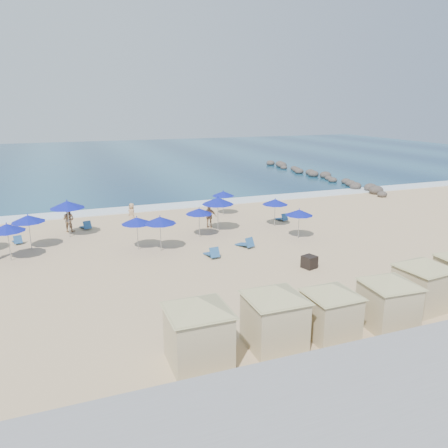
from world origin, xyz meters
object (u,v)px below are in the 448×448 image
Objects in this scene: cabana_0 at (198,322)px; cabana_2 at (331,303)px; beachgoer_1 at (68,219)px; beachgoer_3 at (132,213)px; umbrella_6 at (218,201)px; umbrella_7 at (199,211)px; umbrella_2 at (28,219)px; umbrella_10 at (299,212)px; cabana_1 at (275,308)px; umbrella_5 at (137,221)px; umbrella_8 at (223,194)px; rock_jetty at (318,175)px; umbrella_4 at (160,220)px; beachgoer_2 at (209,216)px; cabana_3 at (389,293)px; trash_bin at (309,262)px; umbrella_1 at (7,228)px; umbrella_3 at (67,205)px; umbrella_9 at (275,202)px; cabana_4 at (423,276)px.

cabana_2 is (5.54, -0.11, -0.19)m from cabana_0.
beachgoer_1 is 4.84m from beachgoer_3.
umbrella_6 reaches higher than umbrella_7.
umbrella_10 is at bearing -13.39° from umbrella_2.
cabana_1 reaches higher than beachgoer_1.
umbrella_8 is at bearing 38.26° from umbrella_5.
rock_jetty is at bearing 37.62° from umbrella_5.
umbrella_4 reaches higher than beachgoer_2.
umbrella_2 reaches higher than beachgoer_1.
rock_jetty is 39.61m from cabana_3.
cabana_1 is 1.10× the size of cabana_2.
umbrella_7 is (-3.39, 15.25, 0.37)m from cabana_3.
rock_jetty is at bearing 39.93° from trash_bin.
beachgoer_1 reaches higher than beachgoer_2.
umbrella_1 reaches higher than umbrella_8.
umbrella_7 is 6.82m from beachgoer_3.
umbrella_4 is (7.82, -3.33, -0.03)m from umbrella_2.
beachgoer_2 is (6.35, 16.98, -0.73)m from cabana_0.
umbrella_10 is (17.47, -4.16, -0.19)m from umbrella_2.
umbrella_3 is at bearing -79.00° from beachgoer_3.
rock_jetty is 11.15× the size of umbrella_2.
cabana_2 is at bearing -63.27° from umbrella_3.
umbrella_9 is (-16.06, -18.92, 1.58)m from rock_jetty.
umbrella_4 is 8.73m from beachgoer_1.
cabana_0 reaches higher than cabana_2.
umbrella_8 is at bearing 96.23° from cabana_4.
umbrella_2 is 1.31× the size of beachgoer_2.
umbrella_5 is at bearing 152.68° from beachgoer_1.
umbrella_5 is at bearing 88.77° from cabana_0.
umbrella_2 reaches higher than umbrella_8.
umbrella_4 is 6.30m from beachgoer_2.
umbrella_4 is at bearing 106.65° from cabana_2.
umbrella_9 is (2.40, -4.84, 0.09)m from umbrella_8.
umbrella_1 is (-16.19, 7.57, 1.71)m from trash_bin.
beachgoer_3 is (-5.55, 4.70, -1.52)m from umbrella_6.
cabana_1 is at bearing -54.14° from umbrella_1.
rock_jetty is 27.26m from beachgoer_2.
umbrella_1 is 1.10× the size of umbrella_10.
cabana_3 is (-0.63, -7.14, 1.15)m from trash_bin.
umbrella_5 is 1.01× the size of umbrella_9.
cabana_3 is at bearing -60.25° from umbrella_5.
umbrella_6 reaches higher than umbrella_10.
rock_jetty is 5.82× the size of cabana_0.
umbrella_1 is (-12.81, 14.54, 0.62)m from cabana_2.
umbrella_2 is 1.12× the size of umbrella_8.
umbrella_5 is 1.22× the size of beachgoer_1.
cabana_1 reaches higher than umbrella_9.
cabana_2 is at bearing -109.82° from umbrella_9.
umbrella_2 is 11.16m from umbrella_7.
umbrella_7 is 2.66m from beachgoer_2.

